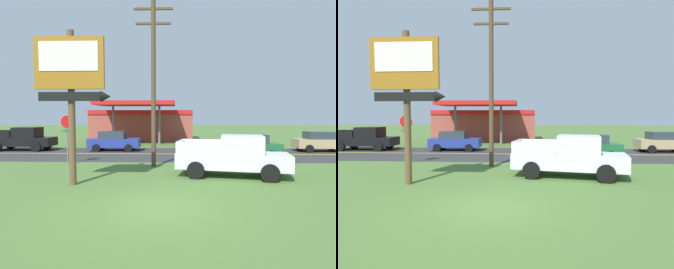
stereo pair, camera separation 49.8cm
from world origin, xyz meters
The scene contains 12 objects.
ground_plane centered at (0.00, 0.00, 0.00)m, with size 180.00×180.00×0.00m, color #4C7033.
road_asphalt centered at (0.00, 13.00, 0.01)m, with size 140.00×8.00×0.02m, color #333335.
road_centre_line centered at (0.00, 13.00, 0.02)m, with size 126.00×0.20×0.01m, color gold.
motel_sign centered at (-3.74, 2.84, 4.33)m, with size 3.09×0.54×6.34m.
stop_sign centered at (-5.95, 8.01, 2.03)m, with size 0.80×0.08×2.95m.
utility_pole centered at (-0.80, 7.53, 4.99)m, with size 2.19×0.26×9.30m.
gas_station centered at (-3.72, 26.71, 1.94)m, with size 12.00×11.50×4.40m.
pickup_white_parked_on_lawn centered at (3.22, 4.92, 0.96)m, with size 5.48×2.96×1.96m.
pickup_black_on_road centered at (-12.39, 15.00, 0.96)m, with size 5.20×2.24×1.96m.
car_green_near_lane centered at (5.41, 11.00, 0.83)m, with size 4.20×2.00×1.64m.
car_tan_mid_lane centered at (12.18, 15.00, 0.83)m, with size 4.20×2.00×1.64m.
car_blue_far_lane centered at (-4.72, 15.00, 0.83)m, with size 4.20×2.00×1.64m.
Camera 1 is at (0.55, -8.83, 2.83)m, focal length 30.98 mm.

